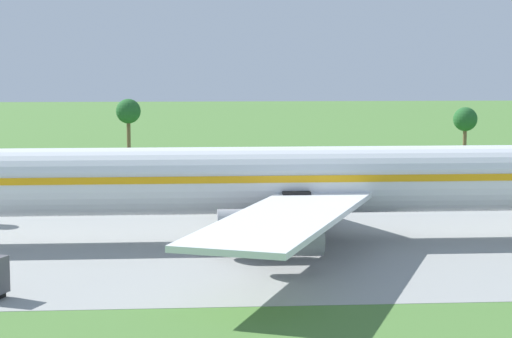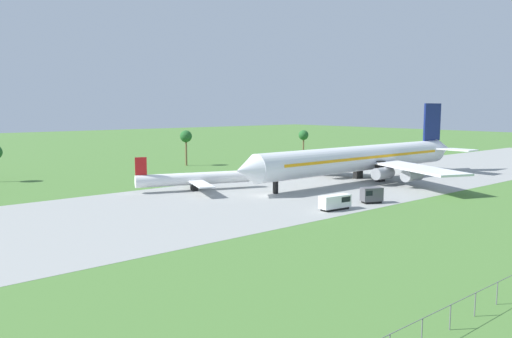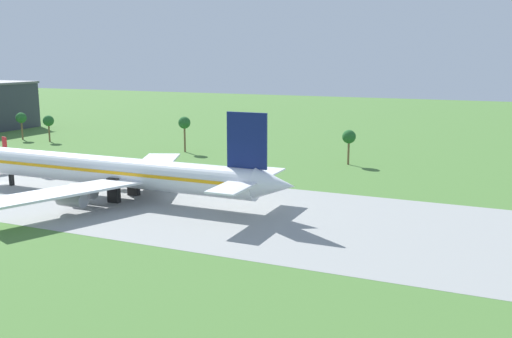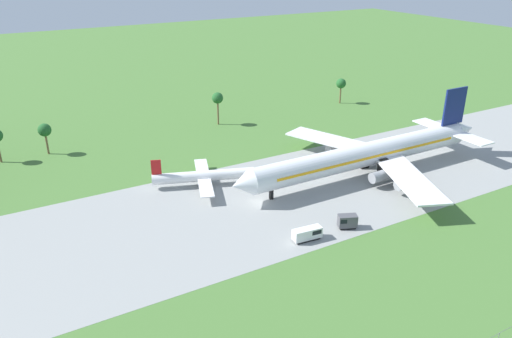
% 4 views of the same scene
% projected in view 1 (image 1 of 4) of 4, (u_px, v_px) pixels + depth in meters
% --- Properties ---
extents(jet_airliner, '(76.75, 55.71, 18.55)m').
position_uv_depth(jet_airliner, '(275.00, 181.00, 82.13)').
color(jet_airliner, white).
rests_on(jet_airliner, ground_plane).
extents(palm_tree_row, '(117.96, 3.60, 10.64)m').
position_uv_depth(palm_tree_row, '(12.00, 121.00, 133.20)').
color(palm_tree_row, brown).
rests_on(palm_tree_row, ground_plane).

